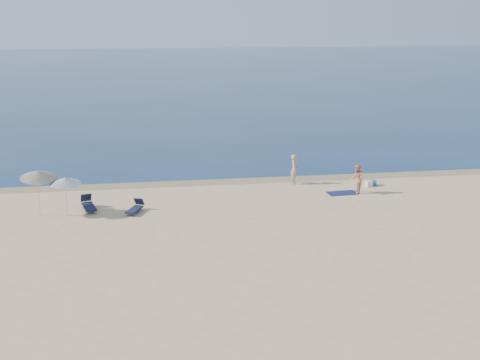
% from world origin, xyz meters
% --- Properties ---
extents(ground, '(160.00, 160.00, 0.00)m').
position_xyz_m(ground, '(0.00, 0.00, 0.00)').
color(ground, tan).
rests_on(ground, ground).
extents(sea, '(240.00, 160.00, 0.01)m').
position_xyz_m(sea, '(0.00, 100.00, 0.00)').
color(sea, '#0D264E').
rests_on(sea, ground).
extents(wet_sand_strip, '(240.00, 1.60, 0.00)m').
position_xyz_m(wet_sand_strip, '(0.00, 19.40, 0.00)').
color(wet_sand_strip, '#847254').
rests_on(wet_sand_strip, ground).
extents(person_left, '(0.63, 0.78, 1.85)m').
position_xyz_m(person_left, '(2.69, 18.31, 0.92)').
color(person_left, tan).
rests_on(person_left, ground).
extents(person_right, '(0.77, 0.92, 1.72)m').
position_xyz_m(person_right, '(5.82, 15.71, 0.86)').
color(person_right, tan).
rests_on(person_right, ground).
extents(beach_towel, '(1.78, 1.07, 0.03)m').
position_xyz_m(beach_towel, '(4.97, 15.79, 0.01)').
color(beach_towel, '#0E1747').
rests_on(beach_towel, ground).
extents(white_bag, '(0.45, 0.41, 0.34)m').
position_xyz_m(white_bag, '(7.05, 16.97, 0.17)').
color(white_bag, silver).
rests_on(white_bag, ground).
extents(blue_cooler, '(0.54, 0.47, 0.32)m').
position_xyz_m(blue_cooler, '(7.40, 17.20, 0.16)').
color(blue_cooler, '#216BB3').
rests_on(blue_cooler, ground).
extents(umbrella_near, '(2.01, 2.02, 2.11)m').
position_xyz_m(umbrella_near, '(-10.46, 14.16, 1.84)').
color(umbrella_near, silver).
rests_on(umbrella_near, ground).
extents(umbrella_far, '(2.31, 2.33, 2.48)m').
position_xyz_m(umbrella_far, '(-11.85, 14.54, 2.12)').
color(umbrella_far, silver).
rests_on(umbrella_far, ground).
extents(lounger_left, '(1.00, 1.82, 0.77)m').
position_xyz_m(lounger_left, '(-9.45, 14.81, 0.28)').
color(lounger_left, '#141A37').
rests_on(lounger_left, ground).
extents(lounger_right, '(1.02, 1.56, 0.66)m').
position_xyz_m(lounger_right, '(-6.97, 14.02, 0.24)').
color(lounger_right, '#121933').
rests_on(lounger_right, ground).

